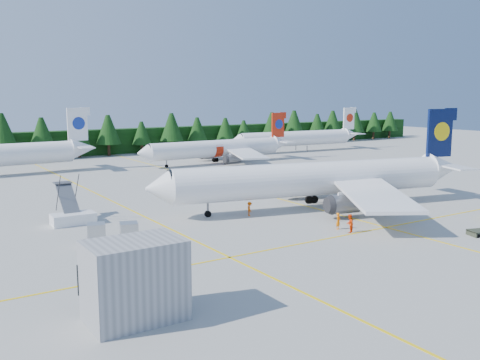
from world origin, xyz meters
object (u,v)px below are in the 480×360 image
service_truck (362,195)px  airliner_red (213,149)px  airstairs (72,216)px  airliner_navy (307,180)px

service_truck → airliner_red: bearing=73.6°
airstairs → service_truck: (34.38, -10.48, 0.50)m
airliner_navy → airstairs: airliner_navy is taller
airliner_navy → airstairs: 28.30m
airstairs → airliner_navy: bearing=-15.0°
airliner_navy → service_truck: size_ratio=6.73×
airstairs → airliner_red: bearing=44.9°
airliner_red → airliner_navy: bearing=-106.5°
airliner_red → airstairs: size_ratio=5.51×
airliner_red → service_truck: 47.96m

